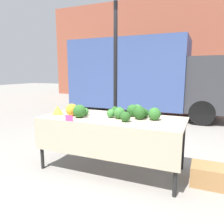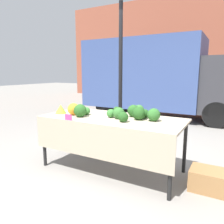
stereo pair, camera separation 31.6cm
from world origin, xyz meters
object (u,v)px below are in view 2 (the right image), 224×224
Objects in this scene: parked_truck at (156,76)px; orange_cauliflower at (74,109)px; price_sign at (68,117)px; produce_crate at (208,180)px.

orange_cauliflower is at bearing -88.43° from parked_truck.
parked_truck reaches higher than price_sign.
orange_cauliflower is 1.56× the size of price_sign.
produce_crate is (2.07, -4.20, -1.18)m from parked_truck.
orange_cauliflower reaches higher than price_sign.
price_sign is 0.27× the size of produce_crate.
price_sign is 1.97m from produce_crate.
parked_truck is 4.40m from orange_cauliflower.
orange_cauliflower is at bearing 117.73° from price_sign.
price_sign is at bearing -164.01° from produce_crate.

